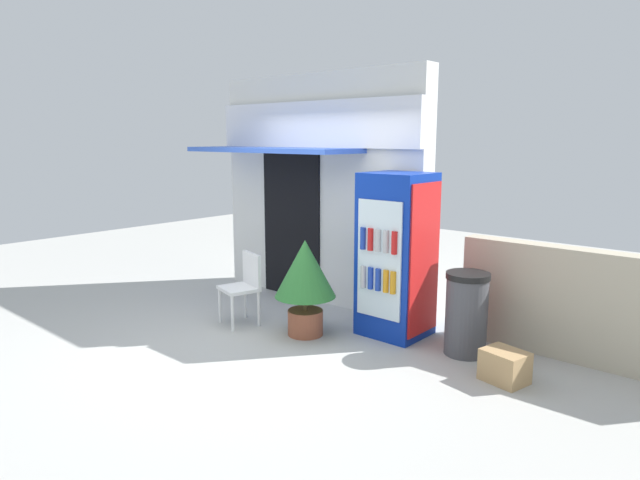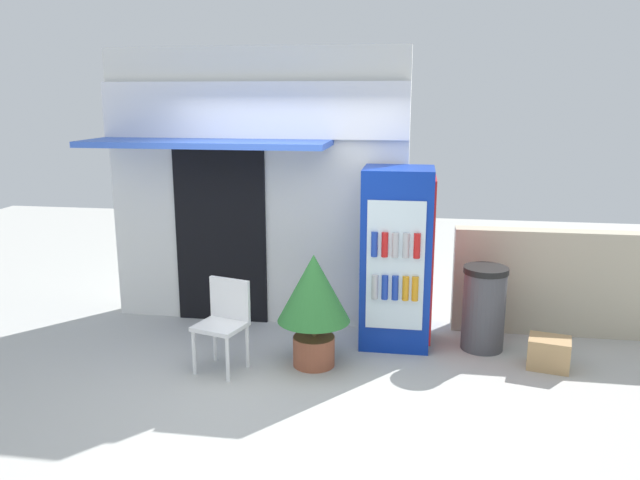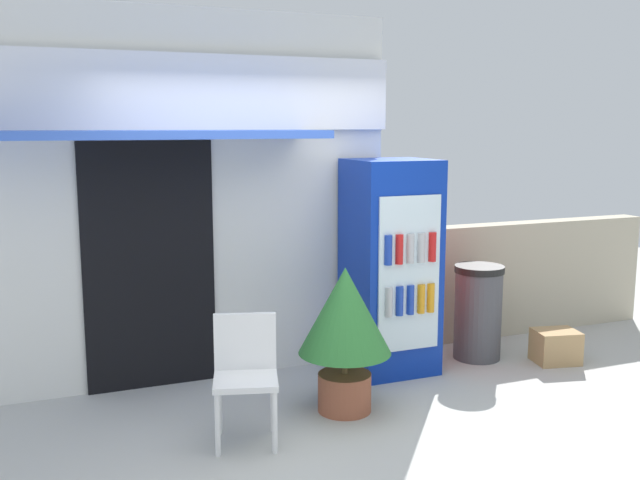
{
  "view_description": "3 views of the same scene",
  "coord_description": "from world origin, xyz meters",
  "px_view_note": "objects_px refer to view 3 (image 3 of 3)",
  "views": [
    {
      "loc": [
        4.4,
        -3.94,
        2.19
      ],
      "look_at": [
        0.37,
        0.67,
        1.05
      ],
      "focal_mm": 31.14,
      "sensor_mm": 36.0,
      "label": 1
    },
    {
      "loc": [
        1.28,
        -5.0,
        2.51
      ],
      "look_at": [
        0.38,
        0.68,
        1.17
      ],
      "focal_mm": 35.05,
      "sensor_mm": 36.0,
      "label": 2
    },
    {
      "loc": [
        -1.72,
        -4.16,
        2.1
      ],
      "look_at": [
        0.31,
        0.78,
        1.24
      ],
      "focal_mm": 40.22,
      "sensor_mm": 36.0,
      "label": 3
    }
  ],
  "objects_px": {
    "potted_plant_near_shop": "(345,321)",
    "drink_cooler": "(391,267)",
    "plastic_chair": "(245,368)",
    "cardboard_box": "(556,346)",
    "trash_bin": "(478,312)"
  },
  "relations": [
    {
      "from": "potted_plant_near_shop",
      "to": "cardboard_box",
      "type": "bearing_deg",
      "value": 7.45
    },
    {
      "from": "drink_cooler",
      "to": "cardboard_box",
      "type": "height_order",
      "value": "drink_cooler"
    },
    {
      "from": "drink_cooler",
      "to": "plastic_chair",
      "type": "relative_size",
      "value": 2.15
    },
    {
      "from": "drink_cooler",
      "to": "plastic_chair",
      "type": "height_order",
      "value": "drink_cooler"
    },
    {
      "from": "plastic_chair",
      "to": "potted_plant_near_shop",
      "type": "height_order",
      "value": "potted_plant_near_shop"
    },
    {
      "from": "trash_bin",
      "to": "cardboard_box",
      "type": "relative_size",
      "value": 2.27
    },
    {
      "from": "potted_plant_near_shop",
      "to": "drink_cooler",
      "type": "bearing_deg",
      "value": 42.94
    },
    {
      "from": "drink_cooler",
      "to": "trash_bin",
      "type": "relative_size",
      "value": 2.12
    },
    {
      "from": "trash_bin",
      "to": "cardboard_box",
      "type": "distance_m",
      "value": 0.74
    },
    {
      "from": "plastic_chair",
      "to": "trash_bin",
      "type": "relative_size",
      "value": 0.99
    },
    {
      "from": "plastic_chair",
      "to": "trash_bin",
      "type": "bearing_deg",
      "value": 19.18
    },
    {
      "from": "cardboard_box",
      "to": "trash_bin",
      "type": "bearing_deg",
      "value": 147.22
    },
    {
      "from": "plastic_chair",
      "to": "cardboard_box",
      "type": "distance_m",
      "value": 3.06
    },
    {
      "from": "potted_plant_near_shop",
      "to": "trash_bin",
      "type": "bearing_deg",
      "value": 22.2
    },
    {
      "from": "drink_cooler",
      "to": "trash_bin",
      "type": "distance_m",
      "value": 1.0
    }
  ]
}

